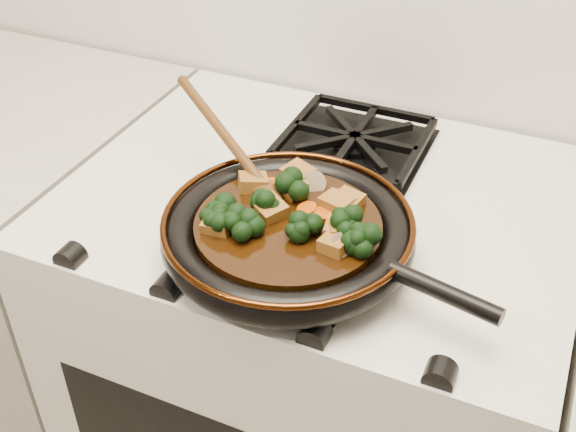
% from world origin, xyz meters
% --- Properties ---
extents(stove, '(0.76, 0.60, 0.90)m').
position_xyz_m(stove, '(0.00, 1.69, 0.45)').
color(stove, silver).
rests_on(stove, ground).
extents(burner_grate_front, '(0.23, 0.23, 0.03)m').
position_xyz_m(burner_grate_front, '(0.00, 1.55, 0.91)').
color(burner_grate_front, black).
rests_on(burner_grate_front, stove).
extents(burner_grate_back, '(0.23, 0.23, 0.03)m').
position_xyz_m(burner_grate_back, '(0.00, 1.83, 0.91)').
color(burner_grate_back, black).
rests_on(burner_grate_back, stove).
extents(skillet, '(0.45, 0.33, 0.05)m').
position_xyz_m(skillet, '(0.01, 1.53, 0.94)').
color(skillet, black).
rests_on(skillet, burner_grate_front).
extents(braising_sauce, '(0.24, 0.24, 0.02)m').
position_xyz_m(braising_sauce, '(0.01, 1.53, 0.95)').
color(braising_sauce, black).
rests_on(braising_sauce, skillet).
extents(tofu_cube_0, '(0.05, 0.05, 0.03)m').
position_xyz_m(tofu_cube_0, '(-0.06, 1.59, 0.97)').
color(tofu_cube_0, brown).
rests_on(tofu_cube_0, braising_sauce).
extents(tofu_cube_1, '(0.04, 0.04, 0.02)m').
position_xyz_m(tofu_cube_1, '(0.07, 1.60, 0.97)').
color(tofu_cube_1, brown).
rests_on(tofu_cube_1, braising_sauce).
extents(tofu_cube_2, '(0.05, 0.05, 0.03)m').
position_xyz_m(tofu_cube_2, '(-0.02, 1.54, 0.97)').
color(tofu_cube_2, brown).
rests_on(tofu_cube_2, braising_sauce).
extents(tofu_cube_3, '(0.05, 0.04, 0.02)m').
position_xyz_m(tofu_cube_3, '(0.06, 1.58, 0.97)').
color(tofu_cube_3, brown).
rests_on(tofu_cube_3, braising_sauce).
extents(tofu_cube_4, '(0.04, 0.04, 0.02)m').
position_xyz_m(tofu_cube_4, '(-0.06, 1.49, 0.97)').
color(tofu_cube_4, brown).
rests_on(tofu_cube_4, braising_sauce).
extents(tofu_cube_5, '(0.04, 0.05, 0.02)m').
position_xyz_m(tofu_cube_5, '(0.08, 1.54, 0.97)').
color(tofu_cube_5, brown).
rests_on(tofu_cube_5, braising_sauce).
extents(tofu_cube_6, '(0.04, 0.04, 0.02)m').
position_xyz_m(tofu_cube_6, '(0.08, 1.54, 0.97)').
color(tofu_cube_6, brown).
rests_on(tofu_cube_6, braising_sauce).
extents(tofu_cube_7, '(0.04, 0.04, 0.02)m').
position_xyz_m(tofu_cube_7, '(0.09, 1.51, 0.97)').
color(tofu_cube_7, brown).
rests_on(tofu_cube_7, braising_sauce).
extents(tofu_cube_8, '(0.05, 0.05, 0.02)m').
position_xyz_m(tofu_cube_8, '(-0.01, 1.60, 0.97)').
color(tofu_cube_8, brown).
rests_on(tofu_cube_8, braising_sauce).
extents(tofu_cube_9, '(0.05, 0.05, 0.03)m').
position_xyz_m(tofu_cube_9, '(-0.02, 1.63, 0.97)').
color(tofu_cube_9, brown).
rests_on(tofu_cube_9, braising_sauce).
extents(broccoli_floret_0, '(0.09, 0.09, 0.07)m').
position_xyz_m(broccoli_floret_0, '(0.11, 1.52, 0.97)').
color(broccoli_floret_0, black).
rests_on(broccoli_floret_0, braising_sauce).
extents(broccoli_floret_1, '(0.07, 0.07, 0.06)m').
position_xyz_m(broccoli_floret_1, '(-0.08, 1.51, 0.97)').
color(broccoli_floret_1, black).
rests_on(broccoli_floret_1, braising_sauce).
extents(broccoli_floret_2, '(0.07, 0.07, 0.07)m').
position_xyz_m(broccoli_floret_2, '(0.11, 1.52, 0.97)').
color(broccoli_floret_2, black).
rests_on(broccoli_floret_2, braising_sauce).
extents(broccoli_floret_3, '(0.07, 0.07, 0.07)m').
position_xyz_m(broccoli_floret_3, '(-0.03, 1.48, 0.97)').
color(broccoli_floret_3, black).
rests_on(broccoli_floret_3, braising_sauce).
extents(broccoli_floret_4, '(0.08, 0.08, 0.06)m').
position_xyz_m(broccoli_floret_4, '(-0.07, 1.49, 0.97)').
color(broccoli_floret_4, black).
rests_on(broccoli_floret_4, braising_sauce).
extents(broccoli_floret_5, '(0.07, 0.07, 0.06)m').
position_xyz_m(broccoli_floret_5, '(-0.02, 1.55, 0.97)').
color(broccoli_floret_5, black).
rests_on(broccoli_floret_5, braising_sauce).
extents(broccoli_floret_6, '(0.09, 0.09, 0.07)m').
position_xyz_m(broccoli_floret_6, '(0.08, 1.55, 0.97)').
color(broccoli_floret_6, black).
rests_on(broccoli_floret_6, braising_sauce).
extents(broccoli_floret_7, '(0.08, 0.09, 0.07)m').
position_xyz_m(broccoli_floret_7, '(-0.00, 1.59, 0.97)').
color(broccoli_floret_7, black).
rests_on(broccoli_floret_7, braising_sauce).
extents(broccoli_floret_8, '(0.07, 0.07, 0.06)m').
position_xyz_m(broccoli_floret_8, '(0.04, 1.52, 0.97)').
color(broccoli_floret_8, black).
rests_on(broccoli_floret_8, braising_sauce).
extents(carrot_coin_0, '(0.03, 0.03, 0.02)m').
position_xyz_m(carrot_coin_0, '(0.03, 1.56, 0.96)').
color(carrot_coin_0, '#B94105').
rests_on(carrot_coin_0, braising_sauce).
extents(carrot_coin_1, '(0.03, 0.03, 0.02)m').
position_xyz_m(carrot_coin_1, '(0.07, 1.59, 0.96)').
color(carrot_coin_1, '#B94105').
rests_on(carrot_coin_1, braising_sauce).
extents(carrot_coin_2, '(0.03, 0.03, 0.01)m').
position_xyz_m(carrot_coin_2, '(0.05, 1.56, 0.96)').
color(carrot_coin_2, '#B94105').
rests_on(carrot_coin_2, braising_sauce).
extents(carrot_coin_3, '(0.03, 0.03, 0.02)m').
position_xyz_m(carrot_coin_3, '(-0.04, 1.59, 0.96)').
color(carrot_coin_3, '#B94105').
rests_on(carrot_coin_3, braising_sauce).
extents(carrot_coin_4, '(0.03, 0.03, 0.02)m').
position_xyz_m(carrot_coin_4, '(0.05, 1.60, 0.96)').
color(carrot_coin_4, '#B94105').
rests_on(carrot_coin_4, braising_sauce).
extents(mushroom_slice_0, '(0.04, 0.04, 0.03)m').
position_xyz_m(mushroom_slice_0, '(0.01, 1.62, 0.97)').
color(mushroom_slice_0, '#7A6146').
rests_on(mushroom_slice_0, braising_sauce).
extents(mushroom_slice_1, '(0.04, 0.05, 0.03)m').
position_xyz_m(mushroom_slice_1, '(0.10, 1.51, 0.97)').
color(mushroom_slice_1, '#7A6146').
rests_on(mushroom_slice_1, braising_sauce).
extents(mushroom_slice_2, '(0.04, 0.04, 0.03)m').
position_xyz_m(mushroom_slice_2, '(-0.07, 1.50, 0.97)').
color(mushroom_slice_2, '#7A6146').
rests_on(mushroom_slice_2, braising_sauce).
extents(wooden_spoon, '(0.15, 0.11, 0.25)m').
position_xyz_m(wooden_spoon, '(-0.10, 1.62, 0.98)').
color(wooden_spoon, '#4B2B10').
rests_on(wooden_spoon, braising_sauce).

